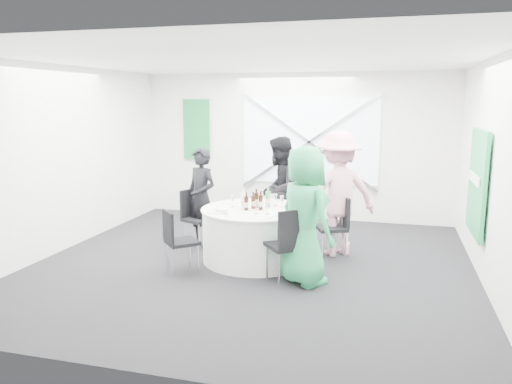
% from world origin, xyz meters
% --- Properties ---
extents(floor, '(6.00, 6.00, 0.00)m').
position_xyz_m(floor, '(0.00, 0.00, 0.00)').
color(floor, black).
rests_on(floor, ground).
extents(ceiling, '(6.00, 6.00, 0.00)m').
position_xyz_m(ceiling, '(0.00, 0.00, 2.80)').
color(ceiling, white).
rests_on(ceiling, wall_back).
extents(wall_back, '(6.00, 0.00, 6.00)m').
position_xyz_m(wall_back, '(0.00, 3.00, 1.40)').
color(wall_back, silver).
rests_on(wall_back, floor).
extents(wall_front, '(6.00, 0.00, 6.00)m').
position_xyz_m(wall_front, '(0.00, -3.00, 1.40)').
color(wall_front, silver).
rests_on(wall_front, floor).
extents(wall_left, '(0.00, 6.00, 6.00)m').
position_xyz_m(wall_left, '(-3.00, 0.00, 1.40)').
color(wall_left, silver).
rests_on(wall_left, floor).
extents(wall_right, '(0.00, 6.00, 6.00)m').
position_xyz_m(wall_right, '(3.00, 0.00, 1.40)').
color(wall_right, silver).
rests_on(wall_right, floor).
extents(window_panel, '(2.60, 0.03, 1.60)m').
position_xyz_m(window_panel, '(0.30, 2.96, 1.50)').
color(window_panel, white).
rests_on(window_panel, wall_back).
extents(window_brace_a, '(2.63, 0.05, 1.84)m').
position_xyz_m(window_brace_a, '(0.30, 2.92, 1.50)').
color(window_brace_a, silver).
rests_on(window_brace_a, window_panel).
extents(window_brace_b, '(2.63, 0.05, 1.84)m').
position_xyz_m(window_brace_b, '(0.30, 2.92, 1.50)').
color(window_brace_b, silver).
rests_on(window_brace_b, window_panel).
extents(green_banner, '(0.55, 0.04, 1.20)m').
position_xyz_m(green_banner, '(-2.00, 2.95, 1.70)').
color(green_banner, '#156C32').
rests_on(green_banner, wall_back).
extents(green_sign, '(0.05, 1.20, 1.40)m').
position_xyz_m(green_sign, '(2.94, 0.60, 1.20)').
color(green_sign, '#1B9747').
rests_on(green_sign, wall_right).
extents(banquet_table, '(1.56, 1.56, 0.76)m').
position_xyz_m(banquet_table, '(0.00, 0.20, 0.38)').
color(banquet_table, silver).
rests_on(banquet_table, floor).
extents(chair_back, '(0.42, 0.43, 0.83)m').
position_xyz_m(chair_back, '(0.14, 1.28, 0.48)').
color(chair_back, black).
rests_on(chair_back, floor).
extents(chair_back_left, '(0.53, 0.53, 0.89)m').
position_xyz_m(chair_back_left, '(-1.13, 0.67, 0.52)').
color(chair_back_left, black).
rests_on(chair_back_left, floor).
extents(chair_back_right, '(0.54, 0.54, 0.90)m').
position_xyz_m(chair_back_right, '(1.10, 0.66, 0.53)').
color(chair_back_right, black).
rests_on(chair_back_right, floor).
extents(chair_front_right, '(0.62, 0.62, 0.97)m').
position_xyz_m(chair_front_right, '(0.65, -0.60, 0.57)').
color(chair_front_right, black).
rests_on(chair_front_right, floor).
extents(chair_front_left, '(0.55, 0.55, 0.86)m').
position_xyz_m(chair_front_left, '(-0.87, -0.61, 0.50)').
color(chair_front_left, black).
rests_on(chair_front_left, floor).
extents(person_man_back_left, '(0.67, 0.58, 1.56)m').
position_xyz_m(person_man_back_left, '(-1.02, 0.67, 0.78)').
color(person_man_back_left, black).
rests_on(person_man_back_left, floor).
extents(person_man_back, '(0.54, 0.87, 1.71)m').
position_xyz_m(person_man_back, '(0.10, 1.23, 0.86)').
color(person_man_back, black).
rests_on(person_man_back, floor).
extents(person_woman_pink, '(1.31, 1.05, 1.85)m').
position_xyz_m(person_woman_pink, '(1.09, 0.79, 0.92)').
color(person_woman_pink, pink).
rests_on(person_woman_pink, floor).
extents(person_woman_green, '(1.00, 0.97, 1.74)m').
position_xyz_m(person_woman_green, '(0.82, -0.52, 0.87)').
color(person_woman_green, '#299859').
rests_on(person_woman_green, floor).
extents(plate_back, '(0.24, 0.24, 0.01)m').
position_xyz_m(plate_back, '(0.05, 0.69, 0.77)').
color(plate_back, white).
rests_on(plate_back, banquet_table).
extents(plate_back_left, '(0.27, 0.27, 0.01)m').
position_xyz_m(plate_back_left, '(-0.49, 0.48, 0.77)').
color(plate_back_left, white).
rests_on(plate_back_left, banquet_table).
extents(plate_back_right, '(0.30, 0.30, 0.04)m').
position_xyz_m(plate_back_right, '(0.47, 0.39, 0.78)').
color(plate_back_right, white).
rests_on(plate_back_right, banquet_table).
extents(plate_front_right, '(0.27, 0.27, 0.04)m').
position_xyz_m(plate_front_right, '(0.50, -0.13, 0.78)').
color(plate_front_right, white).
rests_on(plate_front_right, banquet_table).
extents(plate_front_left, '(0.29, 0.29, 0.01)m').
position_xyz_m(plate_front_left, '(-0.45, -0.18, 0.77)').
color(plate_front_left, white).
rests_on(plate_front_left, banquet_table).
extents(napkin, '(0.17, 0.13, 0.04)m').
position_xyz_m(napkin, '(-0.37, -0.20, 0.80)').
color(napkin, silver).
rests_on(napkin, plate_front_left).
extents(beer_bottle_a, '(0.06, 0.06, 0.24)m').
position_xyz_m(beer_bottle_a, '(-0.04, 0.20, 0.85)').
color(beer_bottle_a, '#331509').
rests_on(beer_bottle_a, banquet_table).
extents(beer_bottle_b, '(0.06, 0.06, 0.28)m').
position_xyz_m(beer_bottle_b, '(-0.01, 0.26, 0.87)').
color(beer_bottle_b, '#331509').
rests_on(beer_bottle_b, banquet_table).
extents(beer_bottle_c, '(0.06, 0.06, 0.27)m').
position_xyz_m(beer_bottle_c, '(0.09, 0.13, 0.86)').
color(beer_bottle_c, '#331509').
rests_on(beer_bottle_c, banquet_table).
extents(beer_bottle_d, '(0.06, 0.06, 0.26)m').
position_xyz_m(beer_bottle_d, '(-0.10, 0.05, 0.86)').
color(beer_bottle_d, '#331509').
rests_on(beer_bottle_d, banquet_table).
extents(green_water_bottle, '(0.08, 0.08, 0.29)m').
position_xyz_m(green_water_bottle, '(0.14, 0.32, 0.87)').
color(green_water_bottle, green).
rests_on(green_water_bottle, banquet_table).
extents(clear_water_bottle, '(0.08, 0.08, 0.28)m').
position_xyz_m(clear_water_bottle, '(-0.17, 0.13, 0.87)').
color(clear_water_bottle, white).
rests_on(clear_water_bottle, banquet_table).
extents(wine_glass_a, '(0.07, 0.07, 0.17)m').
position_xyz_m(wine_glass_a, '(0.09, -0.12, 0.88)').
color(wine_glass_a, white).
rests_on(wine_glass_a, banquet_table).
extents(wine_glass_b, '(0.07, 0.07, 0.17)m').
position_xyz_m(wine_glass_b, '(0.24, -0.10, 0.88)').
color(wine_glass_b, white).
rests_on(wine_glass_b, banquet_table).
extents(wine_glass_c, '(0.07, 0.07, 0.17)m').
position_xyz_m(wine_glass_c, '(0.21, 0.48, 0.88)').
color(wine_glass_c, white).
rests_on(wine_glass_c, banquet_table).
extents(wine_glass_d, '(0.07, 0.07, 0.17)m').
position_xyz_m(wine_glass_d, '(0.34, 0.37, 0.88)').
color(wine_glass_d, white).
rests_on(wine_glass_d, banquet_table).
extents(wine_glass_e, '(0.07, 0.07, 0.17)m').
position_xyz_m(wine_glass_e, '(0.11, 0.51, 0.88)').
color(wine_glass_e, white).
rests_on(wine_glass_e, banquet_table).
extents(wine_glass_f, '(0.07, 0.07, 0.17)m').
position_xyz_m(wine_glass_f, '(-0.36, 0.23, 0.88)').
color(wine_glass_f, white).
rests_on(wine_glass_f, banquet_table).
extents(fork_a, '(0.10, 0.13, 0.01)m').
position_xyz_m(fork_a, '(0.34, -0.27, 0.76)').
color(fork_a, silver).
rests_on(fork_a, banquet_table).
extents(knife_a, '(0.11, 0.12, 0.01)m').
position_xyz_m(knife_a, '(0.53, -0.03, 0.76)').
color(knife_a, silver).
rests_on(knife_a, banquet_table).
extents(fork_b, '(0.08, 0.14, 0.01)m').
position_xyz_m(fork_b, '(0.57, 0.28, 0.76)').
color(fork_b, silver).
rests_on(fork_b, banquet_table).
extents(knife_b, '(0.09, 0.13, 0.01)m').
position_xyz_m(knife_b, '(0.37, 0.64, 0.76)').
color(knife_b, silver).
rests_on(knife_b, banquet_table).
extents(fork_c, '(0.15, 0.03, 0.01)m').
position_xyz_m(fork_c, '(0.12, 0.76, 0.76)').
color(fork_c, silver).
rests_on(fork_c, banquet_table).
extents(knife_c, '(0.15, 0.03, 0.01)m').
position_xyz_m(knife_c, '(-0.11, 0.76, 0.76)').
color(knife_c, silver).
rests_on(knife_c, banquet_table).
extents(fork_d, '(0.11, 0.12, 0.01)m').
position_xyz_m(fork_d, '(-0.53, -0.03, 0.76)').
color(fork_d, silver).
rests_on(fork_d, banquet_table).
extents(knife_d, '(0.12, 0.12, 0.01)m').
position_xyz_m(knife_d, '(-0.28, -0.30, 0.76)').
color(knife_d, silver).
rests_on(knife_d, banquet_table).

